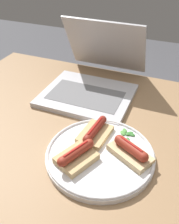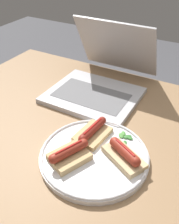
% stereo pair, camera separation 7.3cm
% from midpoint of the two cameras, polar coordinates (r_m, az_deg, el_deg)
% --- Properties ---
extents(desk, '(1.30, 0.89, 0.76)m').
position_cam_midpoint_polar(desk, '(0.75, 6.78, -11.79)').
color(desk, '#93704C').
rests_on(desk, ground_plane).
extents(laptop, '(0.31, 0.38, 0.24)m').
position_cam_midpoint_polar(laptop, '(0.92, 4.73, 7.11)').
color(laptop, '#B7B7BC').
rests_on(laptop, desk).
extents(plate, '(0.29, 0.29, 0.02)m').
position_cam_midpoint_polar(plate, '(0.67, 4.25, -9.96)').
color(plate, silver).
rests_on(plate, desk).
extents(sausage_toast_left, '(0.08, 0.12, 0.04)m').
position_cam_midpoint_polar(sausage_toast_left, '(0.70, 3.70, -4.74)').
color(sausage_toast_left, tan).
rests_on(sausage_toast_left, plate).
extents(sausage_toast_middle, '(0.13, 0.11, 0.04)m').
position_cam_midpoint_polar(sausage_toast_middle, '(0.65, 11.19, -9.68)').
color(sausage_toast_middle, '#D6B784').
rests_on(sausage_toast_middle, plate).
extents(sausage_toast_right, '(0.11, 0.12, 0.04)m').
position_cam_midpoint_polar(sausage_toast_right, '(0.64, -1.38, -9.80)').
color(sausage_toast_right, tan).
rests_on(sausage_toast_right, plate).
extents(salad_pile, '(0.05, 0.07, 0.01)m').
position_cam_midpoint_polar(salad_pile, '(0.71, 10.87, -6.09)').
color(salad_pile, '#387A33').
rests_on(salad_pile, plate).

